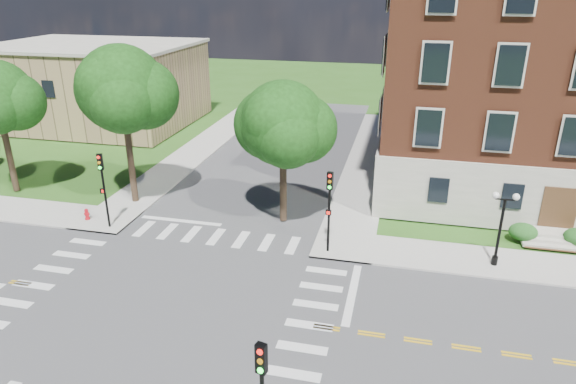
% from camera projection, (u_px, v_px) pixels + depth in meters
% --- Properties ---
extents(ground, '(160.00, 160.00, 0.00)m').
position_uv_depth(ground, '(163.00, 304.00, 24.75)').
color(ground, '#2A5217').
rests_on(ground, ground).
extents(road_ew, '(90.00, 12.00, 0.01)m').
position_uv_depth(road_ew, '(163.00, 304.00, 24.75)').
color(road_ew, '#3D3D3F').
rests_on(road_ew, ground).
extents(road_ns, '(12.00, 90.00, 0.01)m').
position_uv_depth(road_ns, '(163.00, 304.00, 24.74)').
color(road_ns, '#3D3D3F').
rests_on(road_ns, ground).
extents(sidewalk_ne, '(34.00, 34.00, 0.12)m').
position_uv_depth(sidewalk_ne, '(469.00, 206.00, 35.29)').
color(sidewalk_ne, '#9E9B93').
rests_on(sidewalk_ne, ground).
extents(sidewalk_nw, '(34.00, 34.00, 0.12)m').
position_uv_depth(sidewalk_nw, '(74.00, 171.00, 41.82)').
color(sidewalk_nw, '#9E9B93').
rests_on(sidewalk_nw, ground).
extents(crosswalk_east, '(2.20, 10.20, 0.02)m').
position_uv_depth(crosswalk_east, '(309.00, 325.00, 23.22)').
color(crosswalk_east, silver).
rests_on(crosswalk_east, ground).
extents(stop_bar_east, '(0.40, 5.50, 0.00)m').
position_uv_depth(stop_bar_east, '(352.00, 294.00, 25.58)').
color(stop_bar_east, silver).
rests_on(stop_bar_east, ground).
extents(secondary_building, '(20.40, 15.40, 8.30)m').
position_uv_depth(secondary_building, '(96.00, 83.00, 54.77)').
color(secondary_building, '#9E8757').
rests_on(secondary_building, ground).
extents(tree_c, '(5.72, 5.72, 10.72)m').
position_uv_depth(tree_c, '(122.00, 89.00, 33.11)').
color(tree_c, black).
rests_on(tree_c, ground).
extents(tree_d, '(5.20, 5.20, 9.01)m').
position_uv_depth(tree_d, '(283.00, 124.00, 30.77)').
color(tree_d, black).
rests_on(tree_d, ground).
extents(traffic_signal_ne, '(0.36, 0.41, 4.80)m').
position_uv_depth(traffic_signal_ne, '(329.00, 202.00, 28.21)').
color(traffic_signal_ne, black).
rests_on(traffic_signal_ne, ground).
extents(traffic_signal_nw, '(0.38, 0.46, 4.80)m').
position_uv_depth(traffic_signal_nw, '(103.00, 181.00, 31.11)').
color(traffic_signal_nw, black).
rests_on(traffic_signal_nw, ground).
extents(twin_lamp_west, '(1.36, 0.36, 4.23)m').
position_uv_depth(twin_lamp_west, '(501.00, 225.00, 27.06)').
color(twin_lamp_west, black).
rests_on(twin_lamp_west, ground).
extents(fire_hydrant, '(0.35, 0.35, 0.75)m').
position_uv_depth(fire_hydrant, '(87.00, 214.00, 33.13)').
color(fire_hydrant, '#B30D17').
rests_on(fire_hydrant, ground).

